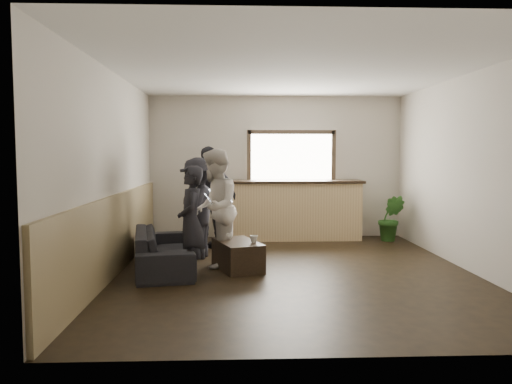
{
  "coord_description": "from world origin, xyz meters",
  "views": [
    {
      "loc": [
        -0.81,
        -6.93,
        1.67
      ],
      "look_at": [
        -0.51,
        0.4,
        1.1
      ],
      "focal_mm": 35.0,
      "sensor_mm": 36.0,
      "label": 1
    }
  ],
  "objects_px": {
    "person_c": "(198,208)",
    "bar_counter": "(292,206)",
    "coffee_table": "(238,255)",
    "person_b": "(215,208)",
    "person_d": "(210,198)",
    "cup_a": "(228,236)",
    "potted_plant": "(391,218)",
    "cup_b": "(254,239)",
    "person_a": "(191,222)",
    "sofa": "(163,250)"
  },
  "relations": [
    {
      "from": "bar_counter",
      "to": "sofa",
      "type": "relative_size",
      "value": 1.38
    },
    {
      "from": "coffee_table",
      "to": "cup_a",
      "type": "height_order",
      "value": "cup_a"
    },
    {
      "from": "cup_a",
      "to": "cup_b",
      "type": "bearing_deg",
      "value": -37.66
    },
    {
      "from": "cup_b",
      "to": "potted_plant",
      "type": "xyz_separation_m",
      "value": [
        2.7,
        2.34,
        -0.02
      ]
    },
    {
      "from": "sofa",
      "to": "cup_a",
      "type": "relative_size",
      "value": 15.76
    },
    {
      "from": "person_a",
      "to": "person_d",
      "type": "bearing_deg",
      "value": 167.37
    },
    {
      "from": "person_b",
      "to": "person_d",
      "type": "height_order",
      "value": "person_d"
    },
    {
      "from": "cup_b",
      "to": "potted_plant",
      "type": "relative_size",
      "value": 0.12
    },
    {
      "from": "person_a",
      "to": "bar_counter",
      "type": "bearing_deg",
      "value": 142.33
    },
    {
      "from": "coffee_table",
      "to": "person_a",
      "type": "relative_size",
      "value": 0.61
    },
    {
      "from": "bar_counter",
      "to": "person_a",
      "type": "distance_m",
      "value": 3.43
    },
    {
      "from": "person_c",
      "to": "person_b",
      "type": "bearing_deg",
      "value": 38.45
    },
    {
      "from": "coffee_table",
      "to": "person_a",
      "type": "distance_m",
      "value": 0.94
    },
    {
      "from": "person_c",
      "to": "potted_plant",
      "type": "bearing_deg",
      "value": 124.19
    },
    {
      "from": "sofa",
      "to": "coffee_table",
      "type": "xyz_separation_m",
      "value": [
        1.07,
        -0.05,
        -0.08
      ]
    },
    {
      "from": "cup_a",
      "to": "coffee_table",
      "type": "bearing_deg",
      "value": -49.19
    },
    {
      "from": "cup_b",
      "to": "person_c",
      "type": "xyz_separation_m",
      "value": [
        -0.85,
        0.95,
        0.34
      ]
    },
    {
      "from": "cup_b",
      "to": "person_c",
      "type": "distance_m",
      "value": 1.32
    },
    {
      "from": "cup_a",
      "to": "person_a",
      "type": "relative_size",
      "value": 0.08
    },
    {
      "from": "sofa",
      "to": "potted_plant",
      "type": "distance_m",
      "value": 4.55
    },
    {
      "from": "coffee_table",
      "to": "cup_b",
      "type": "relative_size",
      "value": 8.42
    },
    {
      "from": "cup_a",
      "to": "person_d",
      "type": "relative_size",
      "value": 0.07
    },
    {
      "from": "cup_a",
      "to": "potted_plant",
      "type": "relative_size",
      "value": 0.14
    },
    {
      "from": "person_a",
      "to": "person_b",
      "type": "distance_m",
      "value": 0.73
    },
    {
      "from": "cup_a",
      "to": "person_c",
      "type": "bearing_deg",
      "value": 126.08
    },
    {
      "from": "coffee_table",
      "to": "person_c",
      "type": "bearing_deg",
      "value": 127.06
    },
    {
      "from": "potted_plant",
      "to": "person_b",
      "type": "bearing_deg",
      "value": -148.6
    },
    {
      "from": "bar_counter",
      "to": "person_a",
      "type": "height_order",
      "value": "bar_counter"
    },
    {
      "from": "bar_counter",
      "to": "person_d",
      "type": "relative_size",
      "value": 1.51
    },
    {
      "from": "sofa",
      "to": "person_b",
      "type": "distance_m",
      "value": 0.96
    },
    {
      "from": "person_a",
      "to": "person_c",
      "type": "bearing_deg",
      "value": 172.18
    },
    {
      "from": "cup_a",
      "to": "person_b",
      "type": "relative_size",
      "value": 0.07
    },
    {
      "from": "person_d",
      "to": "bar_counter",
      "type": "bearing_deg",
      "value": 177.66
    },
    {
      "from": "person_b",
      "to": "person_c",
      "type": "height_order",
      "value": "person_b"
    },
    {
      "from": "cup_b",
      "to": "potted_plant",
      "type": "bearing_deg",
      "value": 40.84
    },
    {
      "from": "sofa",
      "to": "potted_plant",
      "type": "height_order",
      "value": "potted_plant"
    },
    {
      "from": "person_c",
      "to": "bar_counter",
      "type": "bearing_deg",
      "value": 147.85
    },
    {
      "from": "person_c",
      "to": "coffee_table",
      "type": "bearing_deg",
      "value": 49.93
    },
    {
      "from": "cup_b",
      "to": "person_b",
      "type": "bearing_deg",
      "value": 148.67
    },
    {
      "from": "person_d",
      "to": "person_c",
      "type": "bearing_deg",
      "value": 39.7
    },
    {
      "from": "cup_a",
      "to": "person_a",
      "type": "height_order",
      "value": "person_a"
    },
    {
      "from": "bar_counter",
      "to": "person_d",
      "type": "bearing_deg",
      "value": -145.87
    },
    {
      "from": "cup_a",
      "to": "cup_b",
      "type": "distance_m",
      "value": 0.47
    },
    {
      "from": "person_b",
      "to": "person_a",
      "type": "bearing_deg",
      "value": -19.15
    },
    {
      "from": "person_a",
      "to": "person_c",
      "type": "distance_m",
      "value": 1.27
    },
    {
      "from": "coffee_table",
      "to": "cup_a",
      "type": "bearing_deg",
      "value": 130.81
    },
    {
      "from": "coffee_table",
      "to": "cup_a",
      "type": "xyz_separation_m",
      "value": [
        -0.14,
        0.16,
        0.25
      ]
    },
    {
      "from": "cup_a",
      "to": "potted_plant",
      "type": "distance_m",
      "value": 3.69
    },
    {
      "from": "sofa",
      "to": "person_b",
      "type": "bearing_deg",
      "value": -87.63
    },
    {
      "from": "bar_counter",
      "to": "coffee_table",
      "type": "bearing_deg",
      "value": -113.14
    }
  ]
}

